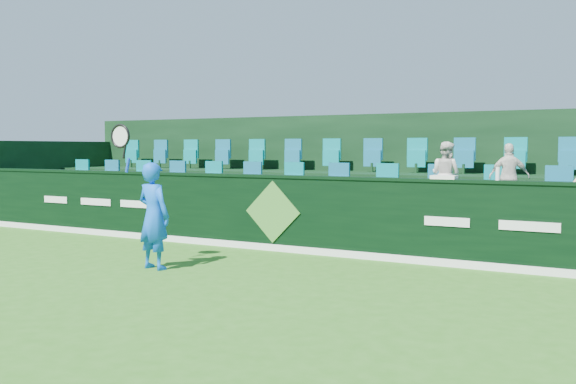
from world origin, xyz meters
The scene contains 12 objects.
ground centered at (0.00, 0.00, 0.00)m, with size 60.00×60.00×0.00m, color #2D6D19.
sponsor_hoarding centered at (0.00, 4.00, 0.67)m, with size 16.00×0.25×1.35m.
stand_tier_front centered at (0.00, 5.10, 0.40)m, with size 16.00×2.00×0.80m, color black.
stand_tier_back centered at (0.00, 7.00, 0.65)m, with size 16.00×1.80×1.30m, color black.
stand_rear centered at (0.00, 7.44, 1.22)m, with size 16.00×4.10×2.60m.
seat_row_front centered at (0.00, 5.50, 1.10)m, with size 13.50×0.50×0.60m, color #067B7F.
seat_row_back centered at (0.00, 7.30, 1.60)m, with size 13.50×0.50×0.60m, color #067B7F.
tennis_player centered at (-0.74, 1.58, 0.83)m, with size 1.09×0.46×2.24m.
spectator_left centered at (2.74, 5.12, 1.37)m, with size 0.55×0.43×1.14m, color white.
spectator_middle centered at (3.79, 5.12, 1.35)m, with size 0.65×0.27×1.11m, color silver.
towel centered at (3.02, 4.00, 1.38)m, with size 0.38×0.25×0.06m, color white.
drinks_bottle centered at (3.82, 4.00, 1.45)m, with size 0.06×0.06×0.20m, color white.
Camera 1 is at (5.71, -5.85, 1.84)m, focal length 40.00 mm.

